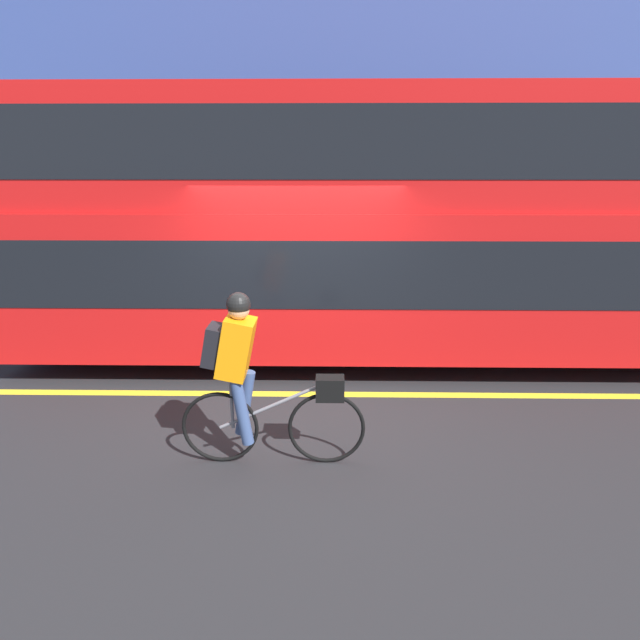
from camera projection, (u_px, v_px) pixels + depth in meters
The scene contains 8 objects.
ground_plane at pixel (297, 403), 5.97m from camera, with size 80.00×80.00×0.00m, color #232326.
road_center_line at pixel (298, 394), 6.19m from camera, with size 50.00×0.14×0.01m, color yellow.
sidewalk_curb at pixel (310, 299), 10.39m from camera, with size 60.00×2.13×0.12m.
building_facade at pixel (311, 121), 10.50m from camera, with size 60.00×0.30×7.24m.
bus at pixel (377, 218), 7.01m from camera, with size 10.14×2.60×3.61m.
cyclist_on_bike at pixel (252, 375), 4.52m from camera, with size 1.73×0.32×1.67m.
trash_bin at pixel (102, 274), 10.20m from camera, with size 0.54×0.54×0.97m.
street_sign_post at pixel (213, 224), 9.86m from camera, with size 0.36×0.09×2.68m.
Camera 1 is at (0.36, -5.41, 2.71)m, focal length 28.00 mm.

